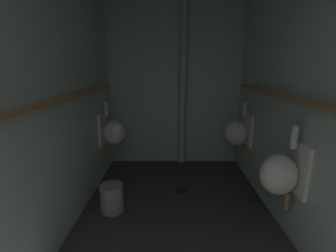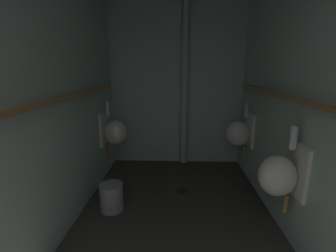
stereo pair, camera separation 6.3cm
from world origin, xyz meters
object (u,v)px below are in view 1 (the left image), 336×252
at_px(urinal_left_mid, 112,132).
at_px(floor_drain, 182,190).
at_px(urinal_right_mid, 281,173).
at_px(waste_bin, 112,198).
at_px(urinal_right_far, 238,132).
at_px(standpipe_back_wall, 183,87).

distance_m(urinal_left_mid, floor_drain, 1.20).
relative_size(urinal_right_mid, waste_bin, 2.57).
bearing_deg(urinal_right_mid, waste_bin, 164.43).
xyz_separation_m(floor_drain, waste_bin, (-0.76, -0.42, 0.14)).
distance_m(urinal_left_mid, waste_bin, 0.99).
bearing_deg(floor_drain, urinal_right_far, 28.39).
relative_size(urinal_right_far, standpipe_back_wall, 0.32).
height_order(urinal_right_far, standpipe_back_wall, standpipe_back_wall).
distance_m(urinal_right_far, waste_bin, 1.81).
bearing_deg(waste_bin, floor_drain, 29.14).
xyz_separation_m(urinal_left_mid, urinal_right_mid, (1.70, -1.26, 0.00)).
bearing_deg(urinal_right_mid, urinal_left_mid, 143.29).
bearing_deg(urinal_left_mid, waste_bin, -78.61).
xyz_separation_m(urinal_right_far, standpipe_back_wall, (-0.73, 0.45, 0.57)).
distance_m(urinal_left_mid, standpipe_back_wall, 1.21).
relative_size(urinal_left_mid, urinal_right_mid, 1.00).
xyz_separation_m(urinal_left_mid, waste_bin, (0.17, -0.84, -0.49)).
height_order(urinal_left_mid, waste_bin, urinal_left_mid).
distance_m(urinal_right_mid, standpipe_back_wall, 1.95).
distance_m(standpipe_back_wall, waste_bin, 1.85).
bearing_deg(urinal_right_mid, urinal_right_far, 90.00).
height_order(urinal_left_mid, standpipe_back_wall, standpipe_back_wall).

